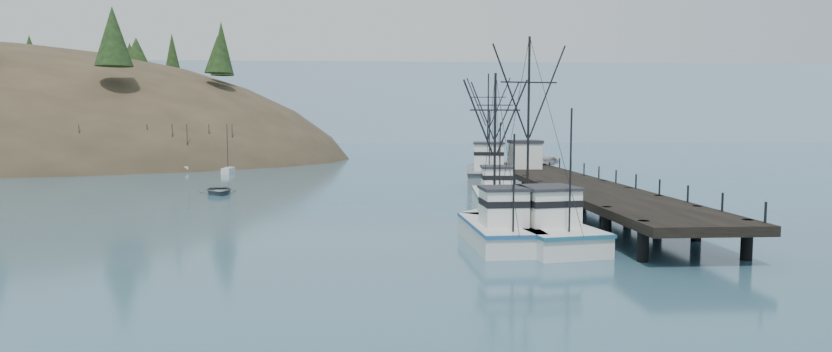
# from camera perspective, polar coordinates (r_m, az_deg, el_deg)

# --- Properties ---
(ground) EXTENTS (400.00, 400.00, 0.00)m
(ground) POSITION_cam_1_polar(r_m,az_deg,el_deg) (34.89, -1.07, -6.35)
(ground) COLOR #2F556A
(ground) RESTS_ON ground
(pier) EXTENTS (6.00, 44.00, 2.00)m
(pier) POSITION_cam_1_polar(r_m,az_deg,el_deg) (52.76, 13.52, -0.76)
(pier) COLOR black
(pier) RESTS_ON ground
(distant_ridge) EXTENTS (360.00, 40.00, 26.00)m
(distant_ridge) POSITION_cam_1_polar(r_m,az_deg,el_deg) (204.61, -0.34, 3.11)
(distant_ridge) COLOR #9EB2C6
(distant_ridge) RESTS_ON ground
(distant_ridge_far) EXTENTS (180.00, 25.00, 18.00)m
(distant_ridge_far) POSITION_cam_1_polar(r_m,az_deg,el_deg) (222.63, -13.54, 3.12)
(distant_ridge_far) COLOR silver
(distant_ridge_far) RESTS_ON ground
(moored_sailboats) EXTENTS (19.10, 19.99, 6.35)m
(moored_sailboats) POSITION_cam_1_polar(r_m,az_deg,el_deg) (93.49, -19.67, 0.72)
(moored_sailboats) COLOR silver
(moored_sailboats) RESTS_ON ground
(trawler_near) EXTENTS (5.57, 11.89, 11.89)m
(trawler_near) POSITION_cam_1_polar(r_m,az_deg,el_deg) (37.16, 10.39, -4.44)
(trawler_near) COLOR silver
(trawler_near) RESTS_ON ground
(trawler_mid) EXTENTS (3.59, 9.63, 9.78)m
(trawler_mid) POSITION_cam_1_polar(r_m,az_deg,el_deg) (36.21, 7.18, -4.65)
(trawler_mid) COLOR silver
(trawler_mid) RESTS_ON ground
(trawler_far) EXTENTS (4.08, 10.24, 10.58)m
(trawler_far) POSITION_cam_1_polar(r_m,az_deg,el_deg) (51.64, 6.96, -1.75)
(trawler_far) COLOR silver
(trawler_far) RESTS_ON ground
(work_vessel) EXTENTS (5.86, 14.03, 11.91)m
(work_vessel) POSITION_cam_1_polar(r_m,az_deg,el_deg) (66.57, 6.34, 0.13)
(work_vessel) COLOR slate
(work_vessel) RESTS_ON ground
(pier_shed) EXTENTS (3.00, 3.20, 2.80)m
(pier_shed) POSITION_cam_1_polar(r_m,az_deg,el_deg) (65.26, 9.55, 1.92)
(pier_shed) COLOR silver
(pier_shed) RESTS_ON pier
(pickup_truck) EXTENTS (5.71, 3.43, 1.48)m
(pickup_truck) POSITION_cam_1_polar(r_m,az_deg,el_deg) (70.37, 10.42, 1.58)
(pickup_truck) COLOR silver
(pickup_truck) RESTS_ON pier
(motorboat) EXTENTS (4.53, 5.43, 0.97)m
(motorboat) POSITION_cam_1_polar(r_m,az_deg,el_deg) (62.51, -16.95, -1.51)
(motorboat) COLOR #555B5E
(motorboat) RESTS_ON ground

